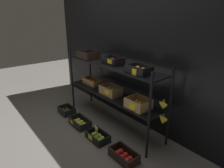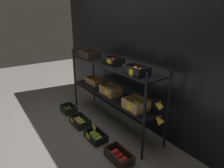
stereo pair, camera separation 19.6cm
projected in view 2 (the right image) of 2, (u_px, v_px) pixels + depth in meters
The scene contains 8 objects.
ground_plane at pixel (112, 122), 3.21m from camera, with size 10.00×10.00×0.00m, color #605B56.
storefront_wall at pixel (132, 58), 3.08m from camera, with size 4.26×0.12×2.09m, color black.
display_rack at pixel (112, 80), 2.95m from camera, with size 1.99×0.44×1.12m.
crate_ground_kiwi at pixel (69, 109), 3.55m from camera, with size 0.31×0.22×0.12m.
crate_ground_apple_gold at pixel (80, 122), 3.14m from camera, with size 0.38×0.23×0.12m.
crate_ground_apple_green at pixel (96, 136), 2.76m from camera, with size 0.35×0.22×0.11m.
crate_ground_apple_red at pixel (119, 156), 2.36m from camera, with size 0.37×0.21×0.12m.
banana_bunch_loose at pixel (94, 128), 2.73m from camera, with size 0.11×0.05×0.13m.
Camera 2 is at (2.29, -1.63, 1.69)m, focal length 30.67 mm.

